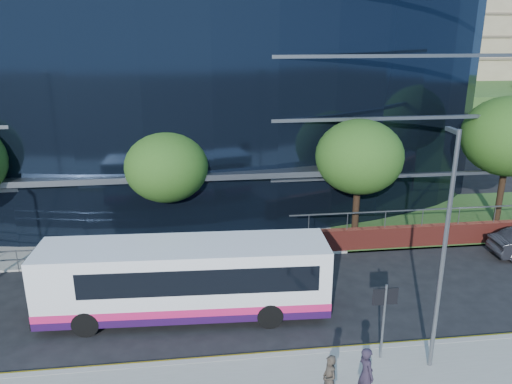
{
  "coord_description": "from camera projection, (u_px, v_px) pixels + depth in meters",
  "views": [
    {
      "loc": [
        -1.57,
        -15.47,
        10.85
      ],
      "look_at": [
        1.42,
        8.0,
        3.16
      ],
      "focal_mm": 35.0,
      "sensor_mm": 36.0,
      "label": 1
    }
  ],
  "objects": [
    {
      "name": "ground",
      "position": [
        245.0,
        343.0,
        18.14
      ],
      "size": [
        200.0,
        200.0,
        0.0
      ],
      "primitive_type": "plane",
      "color": "black",
      "rests_on": "ground"
    },
    {
      "name": "kerb",
      "position": [
        248.0,
        359.0,
        17.17
      ],
      "size": [
        80.0,
        0.25,
        0.16
      ],
      "primitive_type": "cube",
      "color": "gray",
      "rests_on": "ground"
    },
    {
      "name": "yellow_line_outer",
      "position": [
        248.0,
        357.0,
        17.38
      ],
      "size": [
        80.0,
        0.08,
        0.01
      ],
      "primitive_type": "cube",
      "color": "gold",
      "rests_on": "ground"
    },
    {
      "name": "yellow_line_inner",
      "position": [
        247.0,
        354.0,
        17.53
      ],
      "size": [
        80.0,
        0.08,
        0.01
      ],
      "primitive_type": "cube",
      "color": "gold",
      "rests_on": "ground"
    },
    {
      "name": "far_forecourt",
      "position": [
        117.0,
        234.0,
        27.78
      ],
      "size": [
        50.0,
        8.0,
        0.1
      ],
      "primitive_type": "cube",
      "color": "gray",
      "rests_on": "ground"
    },
    {
      "name": "glass_office",
      "position": [
        156.0,
        73.0,
        34.85
      ],
      "size": [
        44.0,
        23.1,
        16.0
      ],
      "color": "black",
      "rests_on": "ground"
    },
    {
      "name": "guard_railings",
      "position": [
        61.0,
        253.0,
        23.53
      ],
      "size": [
        24.0,
        0.05,
        1.1
      ],
      "color": "slate",
      "rests_on": "ground"
    },
    {
      "name": "apartment_block",
      "position": [
        421.0,
        28.0,
        72.53
      ],
      "size": [
        60.0,
        42.0,
        30.0
      ],
      "color": "#2D511E",
      "rests_on": "ground"
    },
    {
      "name": "street_sign",
      "position": [
        385.0,
        306.0,
        16.52
      ],
      "size": [
        0.85,
        0.09,
        2.8
      ],
      "color": "slate",
      "rests_on": "pavement_near"
    },
    {
      "name": "tree_far_b",
      "position": [
        167.0,
        167.0,
        25.44
      ],
      "size": [
        4.29,
        4.29,
        6.05
      ],
      "color": "black",
      "rests_on": "ground"
    },
    {
      "name": "tree_far_c",
      "position": [
        359.0,
        157.0,
        26.07
      ],
      "size": [
        4.62,
        4.62,
        6.51
      ],
      "color": "black",
      "rests_on": "ground"
    },
    {
      "name": "tree_far_d",
      "position": [
        510.0,
        136.0,
        27.89
      ],
      "size": [
        5.28,
        5.28,
        7.44
      ],
      "color": "black",
      "rests_on": "ground"
    },
    {
      "name": "tree_dist_e",
      "position": [
        415.0,
        88.0,
        57.36
      ],
      "size": [
        4.62,
        4.62,
        6.51
      ],
      "color": "black",
      "rests_on": "ground"
    },
    {
      "name": "streetlight_east",
      "position": [
        444.0,
        248.0,
        15.44
      ],
      "size": [
        0.15,
        0.77,
        8.0
      ],
      "color": "slate",
      "rests_on": "pavement_near"
    },
    {
      "name": "city_bus",
      "position": [
        187.0,
        278.0,
        19.49
      ],
      "size": [
        11.31,
        3.08,
        3.03
      ],
      "rotation": [
        0.0,
        0.0,
        -0.05
      ],
      "color": "silver",
      "rests_on": "ground"
    },
    {
      "name": "pedestrian",
      "position": [
        366.0,
        374.0,
        14.91
      ],
      "size": [
        0.56,
        0.73,
        1.8
      ],
      "primitive_type": "imported",
      "rotation": [
        0.0,
        0.0,
        1.79
      ],
      "color": "#271E2E",
      "rests_on": "pavement_near"
    },
    {
      "name": "pedestrian_b",
      "position": [
        329.0,
        380.0,
        14.82
      ],
      "size": [
        0.5,
        0.65,
        1.61
      ],
      "primitive_type": "imported",
      "rotation": [
        0.0,
        0.0,
        -1.36
      ],
      "color": "#382F27",
      "rests_on": "pavement_near"
    }
  ]
}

